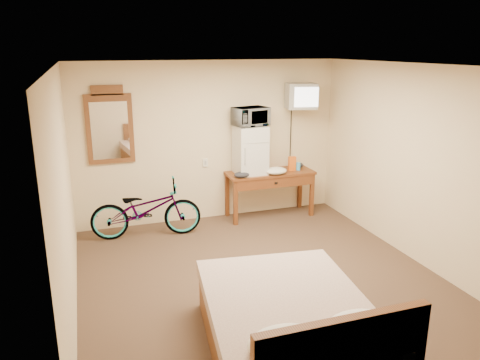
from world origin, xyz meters
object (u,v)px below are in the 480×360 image
Objects in this scene: crt_television at (301,96)px; bicycle at (146,210)px; microwave at (251,117)px; wall_mirror at (110,126)px; desk at (271,179)px; blue_cup at (298,166)px; bed at (290,325)px; mini_fridge at (250,150)px.

crt_television is 0.38× the size of bicycle.
microwave is 0.45× the size of wall_mirror.
blue_cup reaches higher than desk.
blue_cup is at bearing -120.32° from crt_television.
microwave is 2.11m from wall_mirror.
desk is at bearing 178.34° from blue_cup.
wall_mirror is (-2.09, 0.22, -0.07)m from microwave.
desk is 1.07m from microwave.
microwave is at bearing 171.11° from desk.
desk is 2.33× the size of crt_television.
blue_cup is 0.11× the size of wall_mirror.
bicycle is (0.40, -0.47, -1.17)m from wall_mirror.
bed is at bearing -116.43° from crt_television.
crt_television reaches higher than mini_fridge.
desk is 1.40m from crt_television.
microwave reaches higher than bicycle.
wall_mirror is at bearing 173.94° from mini_fridge.
desk is 1.24× the size of wall_mirror.
microwave is 4.09× the size of blue_cup.
microwave is 2.12m from bicycle.
bed reaches higher than desk.
wall_mirror is at bearing 45.81° from bicycle.
bed is (1.23, -3.66, -1.28)m from wall_mirror.
mini_fridge reaches higher than desk.
blue_cup is 0.06× the size of bed.
blue_cup is 2.54m from bicycle.
mini_fridge is at bearing 75.91° from bed.
mini_fridge is 1.25× the size of crt_television.
desk is at bearing 70.54° from bed.
wall_mirror reaches higher than desk.
blue_cup is (0.81, -0.07, -0.84)m from microwave.
crt_television reaches higher than desk.
wall_mirror is at bearing 160.02° from microwave.
bicycle is (-2.53, -0.22, -1.53)m from crt_television.
crt_television is at bearing -15.91° from microwave.
mini_fridge is at bearing 175.35° from blue_cup.
bicycle is at bearing -174.93° from crt_television.
bed is (-0.86, -3.43, -1.36)m from microwave.
blue_cup is (0.81, -0.07, -0.32)m from mini_fridge.
desk is 2.74× the size of microwave.
crt_television is 2.96m from bicycle.
bed is (0.84, -3.18, -0.12)m from bicycle.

